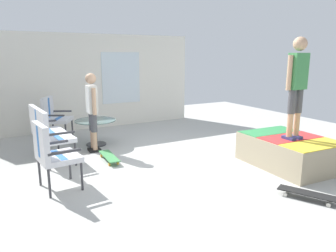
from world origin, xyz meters
The scene contains 11 objects.
ground_plane centered at (0.00, 0.00, -0.05)m, with size 12.00×12.00×0.10m, color #B2B2AD.
house_facade centered at (3.80, 0.49, 1.26)m, with size 0.23×6.00×2.53m.
skate_ramp centered at (-1.03, -1.84, 0.27)m, with size 1.65×1.94×0.54m.
patio_bench centered at (1.40, 1.98, 0.62)m, with size 1.29×0.65×1.02m.
patio_chair_near_house centered at (2.93, 1.60, 0.61)m, with size 0.81×0.78×1.02m.
patio_chair_by_wall centered at (-0.07, 2.14, 0.61)m, with size 0.68×0.61×1.02m.
patio_table centered at (2.01, 0.87, 0.40)m, with size 0.90×0.90×0.57m.
person_watching centered at (1.58, 1.04, 0.94)m, with size 0.48×0.25×1.62m.
person_skater centered at (-1.13, -1.74, 1.55)m, with size 0.24×0.48×1.74m.
skateboard_by_bench centered at (0.81, 0.97, 0.08)m, with size 0.81×0.24×0.10m.
skateboard_spare centered at (-2.15, -0.91, 0.08)m, with size 0.81×0.54×0.10m.
Camera 1 is at (-4.83, 2.80, 1.98)m, focal length 34.19 mm.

